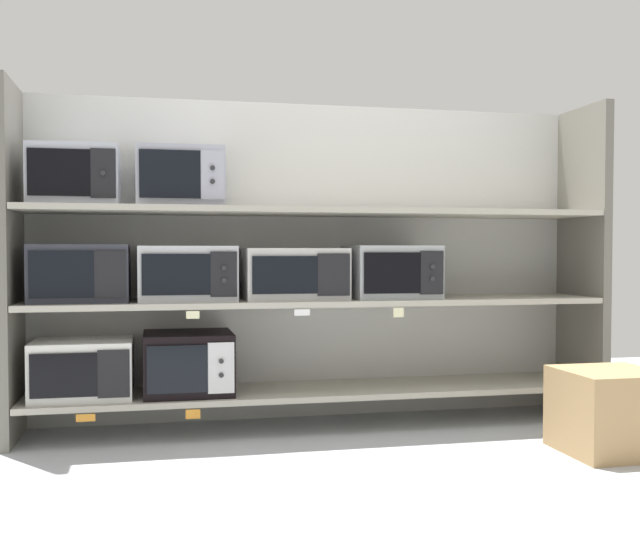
{
  "coord_description": "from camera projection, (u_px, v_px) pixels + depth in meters",
  "views": [
    {
      "loc": [
        -0.85,
        -3.94,
        0.93
      ],
      "look_at": [
        0.0,
        0.0,
        0.78
      ],
      "focal_mm": 42.8,
      "sensor_mm": 36.0,
      "label": 1
    }
  ],
  "objects": [
    {
      "name": "microwave_0",
      "position": [
        83.0,
        369.0,
        3.79
      ],
      "size": [
        0.48,
        0.41,
        0.29
      ],
      "color": "silver",
      "rests_on": "shelf_0"
    },
    {
      "name": "microwave_6",
      "position": [
        75.0,
        176.0,
        3.75
      ],
      "size": [
        0.43,
        0.36,
        0.29
      ],
      "color": "#B0B4C2",
      "rests_on": "shelf_2"
    },
    {
      "name": "price_tag_0",
      "position": [
        86.0,
        418.0,
        3.56
      ],
      "size": [
        0.09,
        0.0,
        0.03
      ],
      "primitive_type": "cube",
      "color": "orange"
    },
    {
      "name": "microwave_7",
      "position": [
        180.0,
        178.0,
        3.86
      ],
      "size": [
        0.43,
        0.38,
        0.3
      ],
      "color": "#9D9EAD",
      "rests_on": "shelf_2"
    },
    {
      "name": "shelf_1",
      "position": [
        320.0,
        302.0,
        4.04
      ],
      "size": [
        3.02,
        0.5,
        0.03
      ],
      "primitive_type": "cube",
      "color": "#ADA899"
    },
    {
      "name": "microwave_4",
      "position": [
        294.0,
        274.0,
        4.0
      ],
      "size": [
        0.53,
        0.4,
        0.27
      ],
      "color": "#BDB9B5",
      "rests_on": "shelf_1"
    },
    {
      "name": "price_tag_4",
      "position": [
        398.0,
        313.0,
        3.87
      ],
      "size": [
        0.05,
        0.0,
        0.05
      ],
      "primitive_type": "cube",
      "color": "beige"
    },
    {
      "name": "microwave_5",
      "position": [
        391.0,
        272.0,
        4.11
      ],
      "size": [
        0.45,
        0.43,
        0.28
      ],
      "color": "#9FA4A5",
      "rests_on": "shelf_1"
    },
    {
      "name": "shipping_carton",
      "position": [
        610.0,
        411.0,
        3.51
      ],
      "size": [
        0.44,
        0.44,
        0.38
      ],
      "primitive_type": "cube",
      "color": "tan",
      "rests_on": "ground"
    },
    {
      "name": "microwave_2",
      "position": [
        81.0,
        273.0,
        3.77
      ],
      "size": [
        0.47,
        0.37,
        0.28
      ],
      "color": "#2E2F39",
      "rests_on": "shelf_1"
    },
    {
      "name": "upright_right",
      "position": [
        583.0,
        261.0,
        4.36
      ],
      "size": [
        0.05,
        0.5,
        1.75
      ],
      "primitive_type": "cube",
      "color": "#68645B",
      "rests_on": "ground"
    },
    {
      "name": "microwave_1",
      "position": [
        188.0,
        363.0,
        3.9
      ],
      "size": [
        0.45,
        0.44,
        0.31
      ],
      "color": "black",
      "rests_on": "shelf_0"
    },
    {
      "name": "price_tag_3",
      "position": [
        302.0,
        312.0,
        3.77
      ],
      "size": [
        0.08,
        0.0,
        0.03
      ],
      "primitive_type": "cube",
      "color": "white"
    },
    {
      "name": "price_tag_2",
      "position": [
        193.0,
        315.0,
        3.65
      ],
      "size": [
        0.06,
        0.0,
        0.04
      ],
      "primitive_type": "cube",
      "color": "beige"
    },
    {
      "name": "shelf_2",
      "position": [
        320.0,
        212.0,
        4.02
      ],
      "size": [
        3.02,
        0.5,
        0.03
      ],
      "primitive_type": "cube",
      "color": "#ADA899"
    },
    {
      "name": "microwave_3",
      "position": [
        187.0,
        273.0,
        3.88
      ],
      "size": [
        0.49,
        0.39,
        0.28
      ],
      "color": "#BBBCC2",
      "rests_on": "shelf_1"
    },
    {
      "name": "upright_left",
      "position": [
        11.0,
        263.0,
        3.71
      ],
      "size": [
        0.05,
        0.5,
        1.75
      ],
      "primitive_type": "cube",
      "color": "#68645B",
      "rests_on": "ground"
    },
    {
      "name": "price_tag_1",
      "position": [
        193.0,
        414.0,
        3.67
      ],
      "size": [
        0.07,
        0.0,
        0.05
      ],
      "primitive_type": "cube",
      "color": "orange"
    },
    {
      "name": "shelf_0",
      "position": [
        320.0,
        391.0,
        4.06
      ],
      "size": [
        3.02,
        0.5,
        0.03
      ],
      "primitive_type": "cube",
      "color": "#ADA899",
      "rests_on": "ground"
    },
    {
      "name": "back_panel",
      "position": [
        310.0,
        261.0,
        4.29
      ],
      "size": [
        3.22,
        0.04,
        1.75
      ],
      "primitive_type": "cube",
      "color": "#B2B2AD",
      "rests_on": "ground"
    },
    {
      "name": "ground",
      "position": [
        372.0,
        483.0,
        3.09
      ],
      "size": [
        7.02,
        6.0,
        0.02
      ],
      "primitive_type": "cube",
      "color": "#B2B7BC"
    }
  ]
}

